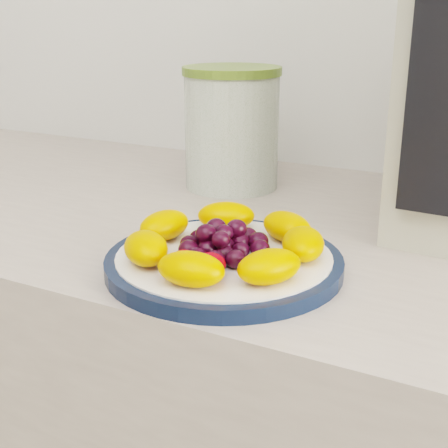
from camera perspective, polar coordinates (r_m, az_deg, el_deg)
The scene contains 6 objects.
plate_rim at distance 0.64m, azimuth 0.00°, elevation -3.58°, with size 0.24×0.24×0.01m, color #0C1933.
plate_face at distance 0.64m, azimuth 0.00°, elevation -3.50°, with size 0.22×0.22×0.02m, color white.
canister at distance 0.93m, azimuth 0.70°, elevation 8.39°, with size 0.14×0.14×0.17m, color #36591C.
canister_lid at distance 0.92m, azimuth 0.73°, elevation 13.84°, with size 0.14×0.14×0.01m, color olive.
appliance_panel at distance 0.67m, azimuth 19.36°, elevation 12.45°, with size 0.06×0.02×0.27m, color black.
fruit_plate at distance 0.63m, azimuth 0.07°, elevation -1.63°, with size 0.21×0.21×0.03m.
Camera 1 is at (0.22, 0.50, 1.15)m, focal length 50.00 mm.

